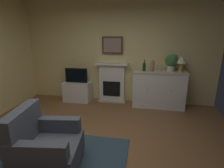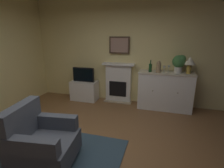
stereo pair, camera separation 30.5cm
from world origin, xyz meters
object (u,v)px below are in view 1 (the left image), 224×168
at_px(table_lamp, 182,61).
at_px(sideboard_cabinet, 158,89).
at_px(fireplace_unit, 112,82).
at_px(potted_plant_small, 172,61).
at_px(wine_glass_center, 162,66).
at_px(armchair, 45,146).
at_px(vase_decorative, 152,66).
at_px(tv_cabinet, 78,91).
at_px(wine_bottle, 144,67).
at_px(framed_picture, 112,45).
at_px(wine_glass_left, 157,67).
at_px(tv_set, 76,75).

bearing_deg(table_lamp, sideboard_cabinet, -180.00).
distance_m(fireplace_unit, table_lamp, 1.88).
relative_size(fireplace_unit, potted_plant_small, 2.56).
height_order(wine_glass_center, armchair, wine_glass_center).
bearing_deg(vase_decorative, armchair, -120.44).
xyz_separation_m(table_lamp, potted_plant_small, (-0.23, 0.05, -0.02)).
distance_m(table_lamp, tv_cabinet, 2.88).
bearing_deg(wine_bottle, framed_picture, 162.44).
bearing_deg(potted_plant_small, sideboard_cabinet, -170.46).
xyz_separation_m(table_lamp, wine_bottle, (-0.89, -0.05, -0.17)).
relative_size(fireplace_unit, sideboard_cabinet, 0.83).
xyz_separation_m(wine_bottle, wine_glass_center, (0.44, 0.09, 0.01)).
bearing_deg(vase_decorative, tv_cabinet, 178.17).
relative_size(table_lamp, potted_plant_small, 0.93).
height_order(wine_glass_center, tv_cabinet, wine_glass_center).
bearing_deg(wine_bottle, fireplace_unit, 165.21).
xyz_separation_m(vase_decorative, armchair, (-1.49, -2.53, -0.71)).
xyz_separation_m(framed_picture, sideboard_cabinet, (1.25, -0.22, -1.09)).
xyz_separation_m(fireplace_unit, vase_decorative, (1.06, -0.23, 0.54)).
height_order(fireplace_unit, table_lamp, table_lamp).
distance_m(wine_glass_left, tv_cabinet, 2.30).
distance_m(fireplace_unit, tv_set, 1.01).
xyz_separation_m(table_lamp, armchair, (-2.18, -2.58, -0.85)).
bearing_deg(tv_set, wine_glass_center, 1.15).
bearing_deg(wine_bottle, tv_set, 178.70).
height_order(table_lamp, tv_set, table_lamp).
distance_m(vase_decorative, armchair, 3.02).
height_order(wine_glass_left, tv_cabinet, wine_glass_left).
xyz_separation_m(tv_set, potted_plant_small, (2.50, 0.05, 0.46)).
bearing_deg(tv_cabinet, tv_set, -90.00).
distance_m(tv_set, armchair, 2.66).
distance_m(tv_set, potted_plant_small, 2.54).
height_order(fireplace_unit, potted_plant_small, potted_plant_small).
distance_m(table_lamp, wine_bottle, 0.90).
xyz_separation_m(tv_set, armchair, (0.54, -2.57, -0.37)).
relative_size(tv_set, armchair, 0.67).
distance_m(tv_cabinet, potted_plant_small, 2.66).
height_order(fireplace_unit, armchair, fireplace_unit).
height_order(sideboard_cabinet, tv_cabinet, sideboard_cabinet).
xyz_separation_m(sideboard_cabinet, wine_glass_left, (-0.07, -0.05, 0.60)).
bearing_deg(vase_decorative, table_lamp, 4.14).
height_order(wine_glass_center, vase_decorative, vase_decorative).
xyz_separation_m(framed_picture, potted_plant_small, (1.52, -0.18, -0.36)).
bearing_deg(wine_glass_center, potted_plant_small, 2.01).
bearing_deg(wine_glass_center, vase_decorative, -160.00).
bearing_deg(tv_cabinet, fireplace_unit, 9.45).
height_order(sideboard_cabinet, vase_decorative, vase_decorative).
bearing_deg(potted_plant_small, table_lamp, -11.39).
distance_m(framed_picture, potted_plant_small, 1.57).
relative_size(framed_picture, tv_set, 0.89).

